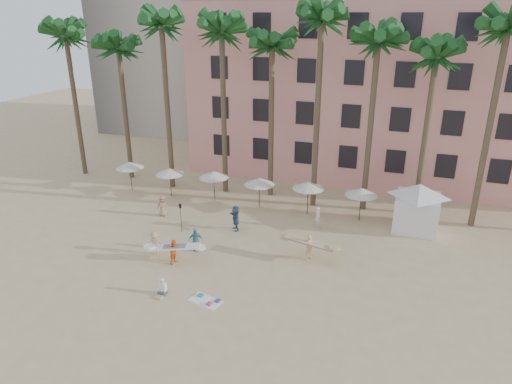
{
  "coord_description": "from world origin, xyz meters",
  "views": [
    {
      "loc": [
        9.83,
        -19.83,
        14.72
      ],
      "look_at": [
        0.95,
        6.0,
        4.0
      ],
      "focal_mm": 32.0,
      "sensor_mm": 36.0,
      "label": 1
    }
  ],
  "objects_px": {
    "carrier_white": "(175,250)",
    "pink_hotel": "(383,89)",
    "cabana": "(418,203)",
    "carrier_yellow": "(310,245)"
  },
  "relations": [
    {
      "from": "pink_hotel",
      "to": "carrier_white",
      "type": "relative_size",
      "value": 10.75
    },
    {
      "from": "cabana",
      "to": "carrier_white",
      "type": "distance_m",
      "value": 17.42
    },
    {
      "from": "carrier_yellow",
      "to": "carrier_white",
      "type": "bearing_deg",
      "value": -158.1
    },
    {
      "from": "pink_hotel",
      "to": "cabana",
      "type": "xyz_separation_m",
      "value": [
        4.0,
        -13.59,
        -5.93
      ]
    },
    {
      "from": "pink_hotel",
      "to": "carrier_white",
      "type": "bearing_deg",
      "value": -113.35
    },
    {
      "from": "carrier_white",
      "to": "pink_hotel",
      "type": "bearing_deg",
      "value": 66.65
    },
    {
      "from": "pink_hotel",
      "to": "cabana",
      "type": "bearing_deg",
      "value": -73.58
    },
    {
      "from": "cabana",
      "to": "carrier_white",
      "type": "height_order",
      "value": "cabana"
    },
    {
      "from": "pink_hotel",
      "to": "carrier_white",
      "type": "height_order",
      "value": "pink_hotel"
    },
    {
      "from": "pink_hotel",
      "to": "cabana",
      "type": "relative_size",
      "value": 7.55
    }
  ]
}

